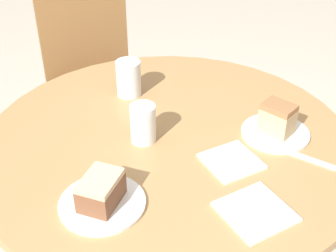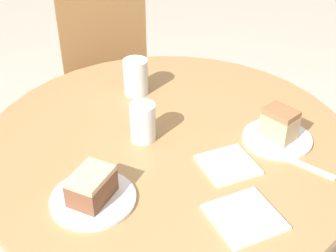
{
  "view_description": "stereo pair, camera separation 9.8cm",
  "coord_description": "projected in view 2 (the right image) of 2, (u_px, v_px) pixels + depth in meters",
  "views": [
    {
      "loc": [
        -0.39,
        -1.03,
        1.56
      ],
      "look_at": [
        0.0,
        0.0,
        0.81
      ],
      "focal_mm": 50.0,
      "sensor_mm": 36.0,
      "label": 1
    },
    {
      "loc": [
        -0.29,
        -1.06,
        1.56
      ],
      "look_at": [
        0.0,
        0.0,
        0.81
      ],
      "focal_mm": 50.0,
      "sensor_mm": 36.0,
      "label": 2
    }
  ],
  "objects": [
    {
      "name": "glass_water",
      "position": [
        143.0,
        124.0,
        1.32
      ],
      "size": [
        0.07,
        0.07,
        0.11
      ],
      "color": "silver",
      "rests_on": "table"
    },
    {
      "name": "plate_far",
      "position": [
        93.0,
        199.0,
        1.13
      ],
      "size": [
        0.21,
        0.21,
        0.01
      ],
      "color": "white",
      "rests_on": "table"
    },
    {
      "name": "chair",
      "position": [
        113.0,
        84.0,
        2.2
      ],
      "size": [
        0.46,
        0.43,
        0.89
      ],
      "rotation": [
        0.0,
        0.0,
        0.06
      ],
      "color": "olive",
      "rests_on": "ground_plane"
    },
    {
      "name": "plate_near",
      "position": [
        277.0,
        138.0,
        1.34
      ],
      "size": [
        0.2,
        0.2,
        0.01
      ],
      "color": "white",
      "rests_on": "table"
    },
    {
      "name": "glass_lemonade",
      "position": [
        136.0,
        78.0,
        1.53
      ],
      "size": [
        0.08,
        0.08,
        0.12
      ],
      "color": "silver",
      "rests_on": "table"
    },
    {
      "name": "table",
      "position": [
        168.0,
        188.0,
        1.46
      ],
      "size": [
        1.07,
        1.07,
        0.77
      ],
      "color": "tan",
      "rests_on": "ground_plane"
    },
    {
      "name": "cake_slice_far",
      "position": [
        92.0,
        186.0,
        1.1
      ],
      "size": [
        0.13,
        0.14,
        0.07
      ],
      "rotation": [
        0.0,
        0.0,
        2.43
      ],
      "color": "brown",
      "rests_on": "plate_far"
    },
    {
      "name": "napkin_stack",
      "position": [
        245.0,
        217.0,
        1.08
      ],
      "size": [
        0.17,
        0.17,
        0.01
      ],
      "rotation": [
        0.0,
        0.0,
        0.16
      ],
      "color": "white",
      "rests_on": "table"
    },
    {
      "name": "napkin_side",
      "position": [
        228.0,
        165.0,
        1.24
      ],
      "size": [
        0.15,
        0.15,
        0.01
      ],
      "rotation": [
        0.0,
        0.0,
        0.13
      ],
      "color": "white",
      "rests_on": "table"
    },
    {
      "name": "cake_slice_near",
      "position": [
        279.0,
        124.0,
        1.31
      ],
      "size": [
        0.1,
        0.11,
        0.09
      ],
      "rotation": [
        0.0,
        0.0,
        0.48
      ],
      "color": "tan",
      "rests_on": "plate_near"
    },
    {
      "name": "fork",
      "position": [
        303.0,
        165.0,
        1.24
      ],
      "size": [
        0.12,
        0.16,
        0.0
      ],
      "rotation": [
        0.0,
        0.0,
        2.2
      ],
      "color": "silver",
      "rests_on": "table"
    }
  ]
}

